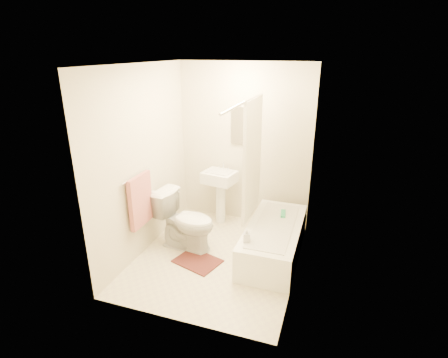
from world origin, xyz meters
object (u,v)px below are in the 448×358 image
(toilet, at_px, (186,221))
(soap_bottle, at_px, (247,235))
(bath_mat, at_px, (198,261))
(sink, at_px, (220,195))
(bathtub, at_px, (274,240))

(toilet, distance_m, soap_bottle, 0.97)
(bath_mat, bearing_deg, sink, 94.52)
(toilet, xyz_separation_m, sink, (0.18, 0.85, 0.06))
(toilet, relative_size, bath_mat, 1.47)
(toilet, relative_size, soap_bottle, 4.73)
(bathtub, bearing_deg, bath_mat, -151.04)
(bathtub, relative_size, soap_bottle, 8.90)
(soap_bottle, bearing_deg, bath_mat, 178.25)
(toilet, distance_m, bathtub, 1.18)
(toilet, bearing_deg, bathtub, -72.85)
(bathtub, relative_size, bath_mat, 2.76)
(toilet, bearing_deg, bath_mat, -129.12)
(soap_bottle, bearing_deg, toilet, 161.54)
(toilet, distance_m, bath_mat, 0.55)
(sink, height_order, bath_mat, sink)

